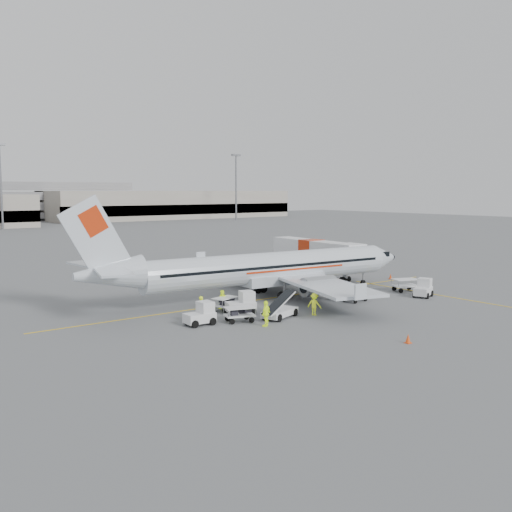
{
  "coord_description": "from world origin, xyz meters",
  "views": [
    {
      "loc": [
        -32.72,
        -40.87,
        9.97
      ],
      "look_at": [
        0.0,
        2.0,
        3.8
      ],
      "focal_mm": 40.0,
      "sensor_mm": 36.0,
      "label": 1
    }
  ],
  "objects_px": {
    "jet_bridge": "(311,258)",
    "tug_fore": "(423,288)",
    "aircraft": "(272,247)",
    "belt_loader": "(280,302)",
    "tug_aft": "(200,314)",
    "tug_mid": "(241,302)"
  },
  "relations": [
    {
      "from": "jet_bridge",
      "to": "tug_aft",
      "type": "bearing_deg",
      "value": -146.79
    },
    {
      "from": "belt_loader",
      "to": "tug_fore",
      "type": "bearing_deg",
      "value": -23.98
    },
    {
      "from": "belt_loader",
      "to": "tug_aft",
      "type": "height_order",
      "value": "belt_loader"
    },
    {
      "from": "belt_loader",
      "to": "aircraft",
      "type": "bearing_deg",
      "value": 35.5
    },
    {
      "from": "aircraft",
      "to": "tug_fore",
      "type": "bearing_deg",
      "value": -33.79
    },
    {
      "from": "tug_fore",
      "to": "tug_mid",
      "type": "xyz_separation_m",
      "value": [
        -17.98,
        4.54,
        0.05
      ]
    },
    {
      "from": "aircraft",
      "to": "belt_loader",
      "type": "relative_size",
      "value": 7.5
    },
    {
      "from": "tug_mid",
      "to": "tug_aft",
      "type": "distance_m",
      "value": 5.0
    },
    {
      "from": "aircraft",
      "to": "jet_bridge",
      "type": "height_order",
      "value": "aircraft"
    },
    {
      "from": "belt_loader",
      "to": "tug_aft",
      "type": "relative_size",
      "value": 2.05
    },
    {
      "from": "jet_bridge",
      "to": "belt_loader",
      "type": "height_order",
      "value": "jet_bridge"
    },
    {
      "from": "jet_bridge",
      "to": "tug_aft",
      "type": "relative_size",
      "value": 7.28
    },
    {
      "from": "jet_bridge",
      "to": "tug_fore",
      "type": "relative_size",
      "value": 7.29
    },
    {
      "from": "belt_loader",
      "to": "jet_bridge",
      "type": "bearing_deg",
      "value": 21.73
    },
    {
      "from": "tug_fore",
      "to": "tug_aft",
      "type": "relative_size",
      "value": 1.0
    },
    {
      "from": "jet_bridge",
      "to": "tug_mid",
      "type": "relative_size",
      "value": 6.9
    },
    {
      "from": "jet_bridge",
      "to": "tug_fore",
      "type": "xyz_separation_m",
      "value": [
        -1.03,
        -16.57,
        -1.27
      ]
    },
    {
      "from": "jet_bridge",
      "to": "aircraft",
      "type": "bearing_deg",
      "value": -144.09
    },
    {
      "from": "tug_fore",
      "to": "jet_bridge",
      "type": "bearing_deg",
      "value": 65.3
    },
    {
      "from": "jet_bridge",
      "to": "tug_aft",
      "type": "xyz_separation_m",
      "value": [
        -23.81,
        -13.44,
        -1.27
      ]
    },
    {
      "from": "tug_aft",
      "to": "tug_mid",
      "type": "bearing_deg",
      "value": 17.5
    },
    {
      "from": "tug_mid",
      "to": "tug_aft",
      "type": "height_order",
      "value": "tug_mid"
    }
  ]
}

